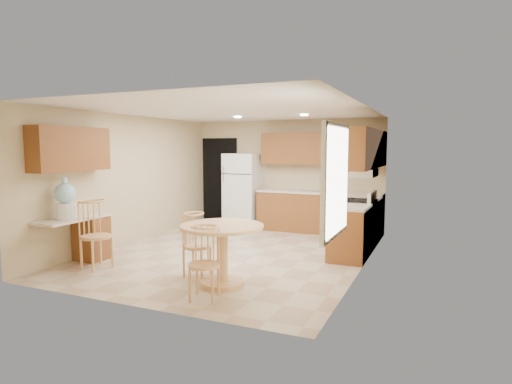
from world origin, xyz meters
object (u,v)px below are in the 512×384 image
at_px(water_crock, 65,200).
at_px(refrigerator, 243,190).
at_px(chair_table_b, 200,257).
at_px(chair_desk, 91,229).
at_px(dining_table, 222,246).
at_px(chair_table_a, 194,239).
at_px(stove, 356,224).

bearing_deg(water_crock, refrigerator, 76.05).
distance_m(chair_table_b, chair_desk, 2.30).
relative_size(refrigerator, dining_table, 1.53).
bearing_deg(chair_table_a, chair_desk, -82.89).
bearing_deg(water_crock, chair_table_a, 9.67).
height_order(chair_table_b, chair_desk, chair_desk).
xyz_separation_m(refrigerator, chair_table_b, (1.64, -4.69, -0.32)).
height_order(refrigerator, chair_table_b, refrigerator).
relative_size(stove, dining_table, 0.96).
bearing_deg(dining_table, chair_table_a, 163.52).
bearing_deg(stove, water_crock, -142.55).
relative_size(stove, chair_desk, 1.04).
bearing_deg(chair_table_b, stove, -123.48).
relative_size(chair_table_b, water_crock, 1.40).
distance_m(chair_table_a, chair_table_b, 1.01).
distance_m(refrigerator, chair_desk, 4.23).
height_order(chair_table_a, chair_table_b, chair_table_a).
bearing_deg(chair_desk, stove, 145.20).
bearing_deg(water_crock, stove, 37.45).
xyz_separation_m(refrigerator, water_crock, (-1.05, -4.23, 0.20)).
distance_m(chair_desk, water_crock, 0.62).
xyz_separation_m(refrigerator, stove, (2.88, -1.22, -0.40)).
distance_m(stove, chair_desk, 4.57).
bearing_deg(chair_desk, chair_table_a, 115.48).
relative_size(refrigerator, stove, 1.59).
distance_m(refrigerator, dining_table, 4.35).
relative_size(refrigerator, chair_table_b, 1.92).
bearing_deg(chair_desk, chair_table_b, 92.03).
height_order(chair_desk, water_crock, water_crock).
xyz_separation_m(stove, chair_table_a, (-1.84, -2.65, 0.09)).
bearing_deg(chair_desk, dining_table, 108.62).
xyz_separation_m(chair_table_a, water_crock, (-2.09, -0.36, 0.50)).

